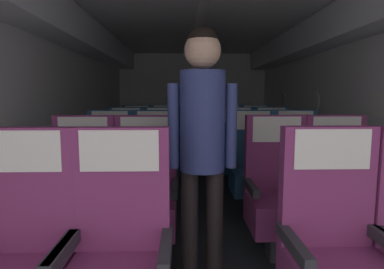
# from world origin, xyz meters

# --- Properties ---
(ground) EXTENTS (3.65, 7.78, 0.02)m
(ground) POSITION_xyz_m (0.00, 3.69, -0.01)
(ground) COLOR #23282D
(fuselage_shell) EXTENTS (3.53, 7.43, 2.28)m
(fuselage_shell) POSITION_xyz_m (0.00, 3.96, 1.65)
(fuselage_shell) COLOR silver
(fuselage_shell) RESTS_ON ground
(seat_a_left_window) EXTENTS (0.50, 0.47, 1.10)m
(seat_a_left_window) POSITION_xyz_m (-0.99, 1.33, 0.47)
(seat_a_left_window) COLOR #38383D
(seat_a_left_window) RESTS_ON ground
(seat_a_left_aisle) EXTENTS (0.50, 0.47, 1.10)m
(seat_a_left_aisle) POSITION_xyz_m (-0.53, 1.33, 0.47)
(seat_a_left_aisle) COLOR #38383D
(seat_a_left_aisle) RESTS_ON ground
(seat_a_right_window) EXTENTS (0.50, 0.47, 1.10)m
(seat_a_right_window) POSITION_xyz_m (0.52, 1.35, 0.47)
(seat_a_right_window) COLOR #38383D
(seat_a_right_window) RESTS_ON ground
(seat_b_left_window) EXTENTS (0.50, 0.47, 1.10)m
(seat_b_left_window) POSITION_xyz_m (-0.99, 2.28, 0.47)
(seat_b_left_window) COLOR #38383D
(seat_b_left_window) RESTS_ON ground
(seat_b_left_aisle) EXTENTS (0.50, 0.47, 1.10)m
(seat_b_left_aisle) POSITION_xyz_m (-0.51, 2.27, 0.47)
(seat_b_left_aisle) COLOR #38383D
(seat_b_left_aisle) RESTS_ON ground
(seat_b_right_aisle) EXTENTS (0.50, 0.47, 1.10)m
(seat_b_right_aisle) POSITION_xyz_m (0.99, 2.27, 0.47)
(seat_b_right_aisle) COLOR #38383D
(seat_b_right_aisle) RESTS_ON ground
(seat_b_right_window) EXTENTS (0.50, 0.47, 1.10)m
(seat_b_right_window) POSITION_xyz_m (0.52, 2.28, 0.47)
(seat_b_right_window) COLOR #38383D
(seat_b_right_window) RESTS_ON ground
(seat_c_left_window) EXTENTS (0.50, 0.47, 1.10)m
(seat_c_left_window) POSITION_xyz_m (-1.00, 3.22, 0.47)
(seat_c_left_window) COLOR #38383D
(seat_c_left_window) RESTS_ON ground
(seat_c_left_aisle) EXTENTS (0.50, 0.47, 1.10)m
(seat_c_left_aisle) POSITION_xyz_m (-0.52, 3.21, 0.47)
(seat_c_left_aisle) COLOR #38383D
(seat_c_left_aisle) RESTS_ON ground
(seat_c_right_aisle) EXTENTS (0.50, 0.47, 1.10)m
(seat_c_right_aisle) POSITION_xyz_m (1.00, 3.22, 0.47)
(seat_c_right_aisle) COLOR #38383D
(seat_c_right_aisle) RESTS_ON ground
(seat_c_right_window) EXTENTS (0.50, 0.47, 1.10)m
(seat_c_right_window) POSITION_xyz_m (0.52, 3.20, 0.47)
(seat_c_right_window) COLOR #38383D
(seat_c_right_window) RESTS_ON ground
(seat_d_left_window) EXTENTS (0.50, 0.47, 1.10)m
(seat_d_left_window) POSITION_xyz_m (-0.99, 4.15, 0.47)
(seat_d_left_window) COLOR #38383D
(seat_d_left_window) RESTS_ON ground
(seat_d_left_aisle) EXTENTS (0.50, 0.47, 1.10)m
(seat_d_left_aisle) POSITION_xyz_m (-0.52, 4.14, 0.47)
(seat_d_left_aisle) COLOR #38383D
(seat_d_left_aisle) RESTS_ON ground
(seat_d_right_aisle) EXTENTS (0.50, 0.47, 1.10)m
(seat_d_right_aisle) POSITION_xyz_m (1.00, 4.17, 0.47)
(seat_d_right_aisle) COLOR #38383D
(seat_d_right_aisle) RESTS_ON ground
(seat_d_right_window) EXTENTS (0.50, 0.47, 1.10)m
(seat_d_right_window) POSITION_xyz_m (0.52, 4.16, 0.47)
(seat_d_right_window) COLOR #38383D
(seat_d_right_window) RESTS_ON ground
(seat_e_left_window) EXTENTS (0.50, 0.47, 1.10)m
(seat_e_left_window) POSITION_xyz_m (-0.99, 5.09, 0.47)
(seat_e_left_window) COLOR #38383D
(seat_e_left_window) RESTS_ON ground
(seat_e_left_aisle) EXTENTS (0.50, 0.47, 1.10)m
(seat_e_left_aisle) POSITION_xyz_m (-0.52, 5.08, 0.47)
(seat_e_left_aisle) COLOR #38383D
(seat_e_left_aisle) RESTS_ON ground
(seat_e_right_aisle) EXTENTS (0.50, 0.47, 1.10)m
(seat_e_right_aisle) POSITION_xyz_m (0.99, 5.09, 0.47)
(seat_e_right_aisle) COLOR #38383D
(seat_e_right_aisle) RESTS_ON ground
(seat_e_right_window) EXTENTS (0.50, 0.47, 1.10)m
(seat_e_right_window) POSITION_xyz_m (0.52, 5.10, 0.47)
(seat_e_right_window) COLOR #38383D
(seat_e_right_window) RESTS_ON ground
(flight_attendant) EXTENTS (0.43, 0.28, 1.66)m
(flight_attendant) POSITION_xyz_m (-0.10, 1.87, 1.03)
(flight_attendant) COLOR black
(flight_attendant) RESTS_ON ground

